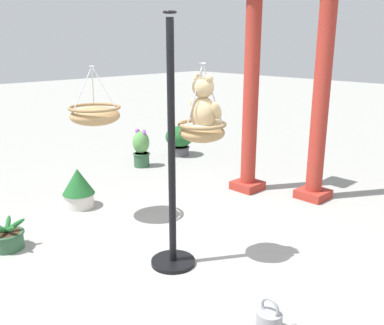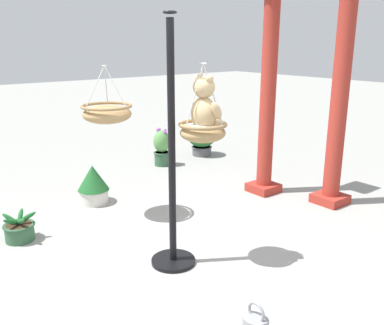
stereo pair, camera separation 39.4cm
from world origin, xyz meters
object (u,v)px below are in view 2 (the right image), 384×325
Objects in this scene: display_pole_central at (172,194)px; potted_plant_tall_leafy at (93,184)px; greenhouse_pillar_right at (268,96)px; hanging_basket_left_high at (107,113)px; teddy_bear at (205,107)px; potted_plant_flowering_red at (202,139)px; hanging_basket_with_teddy at (203,131)px; potted_plant_bushy_green at (162,147)px; potted_plant_small_succulent at (19,230)px; greenhouse_pillar_left at (340,97)px.

potted_plant_tall_leafy is (-2.01, 0.10, -0.47)m from display_pole_central.
display_pole_central is 0.82× the size of greenhouse_pillar_right.
potted_plant_tall_leafy is (-0.57, 0.02, -1.05)m from hanging_basket_left_high.
potted_plant_flowering_red is at bearing 140.83° from teddy_bear.
display_pole_central reaches higher than hanging_basket_with_teddy.
potted_plant_flowering_red is (-3.19, 2.62, -1.03)m from hanging_basket_with_teddy.
potted_plant_bushy_green is 1.74× the size of potted_plant_small_succulent.
display_pole_central is at bearing -2.95° from potted_plant_tall_leafy.
display_pole_central reaches higher than potted_plant_tall_leafy.
display_pole_central reaches higher than hanging_basket_left_high.
display_pole_central is 2.75m from greenhouse_pillar_left.
potted_plant_bushy_green reaches higher than potted_plant_tall_leafy.
potted_plant_flowering_red is 0.85× the size of potted_plant_bushy_green.
potted_plant_tall_leafy is at bearing -128.28° from greenhouse_pillar_left.
greenhouse_pillar_right reaches higher than potted_plant_flowering_red.
teddy_bear is 2.39m from greenhouse_pillar_left.
hanging_basket_left_high is at bearing -2.20° from potted_plant_tall_leafy.
potted_plant_small_succulent is (0.54, -1.16, -0.14)m from potted_plant_tall_leafy.
potted_plant_flowering_red is 1.07× the size of potted_plant_tall_leafy.
greenhouse_pillar_left reaches higher than potted_plant_small_succulent.
greenhouse_pillar_right is 5.12× the size of potted_plant_flowering_red.
hanging_basket_left_high is (-1.59, -0.17, -0.02)m from hanging_basket_with_teddy.
teddy_bear is at bearing -62.87° from greenhouse_pillar_right.
display_pole_central is at bearing 35.79° from potted_plant_small_succulent.
potted_plant_small_succulent is (1.58, -3.93, -0.19)m from potted_plant_flowering_red.
hanging_basket_left_high is 1.75× the size of potted_plant_small_succulent.
teddy_bear is 0.77× the size of hanging_basket_left_high.
potted_plant_small_succulent is (-1.62, -1.33, -1.44)m from teddy_bear.
hanging_basket_left_high is 2.95m from greenhouse_pillar_left.
potted_plant_bushy_green is (-3.09, 1.62, -1.02)m from hanging_basket_with_teddy.
hanging_basket_with_teddy is at bearing -63.15° from greenhouse_pillar_right.
display_pole_central is 4.21m from potted_plant_flowering_red.
greenhouse_pillar_left is 1.03× the size of greenhouse_pillar_right.
greenhouse_pillar_right is at bearing -15.47° from potted_plant_flowering_red.
display_pole_central is at bearing -68.96° from greenhouse_pillar_right.
hanging_basket_with_teddy is 1.38× the size of teddy_bear.
potted_plant_bushy_green is at bearing 152.31° from hanging_basket_with_teddy.
greenhouse_pillar_left reaches higher than display_pole_central.
display_pole_central is 3.32× the size of hanging_basket_with_teddy.
potted_plant_bushy_green is at bearing 117.82° from potted_plant_tall_leafy.
potted_plant_small_succulent is (-0.59, -3.33, -1.28)m from greenhouse_pillar_right.
potted_plant_flowering_red is 2.96m from potted_plant_tall_leafy.
teddy_bear is 2.25m from greenhouse_pillar_right.
display_pole_central is 2.07m from potted_plant_tall_leafy.
teddy_bear is 2.54m from potted_plant_small_succulent.
hanging_basket_with_teddy reaches higher than potted_plant_tall_leafy.
greenhouse_pillar_left reaches higher than potted_plant_tall_leafy.
potted_plant_flowering_red is at bearing 164.53° from greenhouse_pillar_right.
greenhouse_pillar_right is 4.33× the size of potted_plant_bushy_green.
greenhouse_pillar_right reaches higher than potted_plant_tall_leafy.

